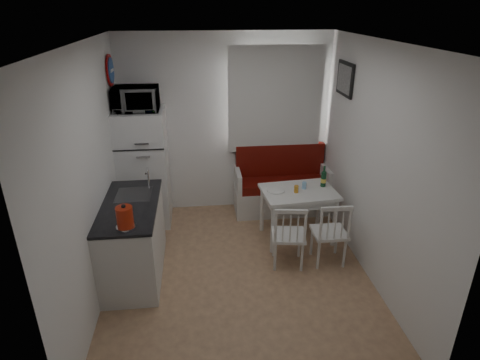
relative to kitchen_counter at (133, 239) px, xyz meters
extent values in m
cube|color=#966E4F|center=(1.20, -0.16, -0.46)|extent=(3.00, 3.50, 0.02)
cube|color=white|center=(1.20, -0.16, 2.14)|extent=(3.00, 3.50, 0.02)
cube|color=white|center=(1.20, 1.59, 0.84)|extent=(3.00, 0.02, 2.60)
cube|color=white|center=(1.20, -1.91, 0.84)|extent=(3.00, 0.02, 2.60)
cube|color=white|center=(-0.30, -0.16, 0.84)|extent=(0.02, 3.50, 2.60)
cube|color=white|center=(2.70, -0.16, 0.84)|extent=(0.02, 3.50, 2.60)
cube|color=silver|center=(1.90, 1.56, 1.17)|extent=(1.22, 0.06, 1.47)
cube|color=silver|center=(1.90, 1.49, 1.22)|extent=(1.35, 0.02, 1.50)
cube|color=silver|center=(0.00, -0.01, -0.03)|extent=(0.60, 1.30, 0.86)
cube|color=black|center=(0.00, -0.01, 0.43)|extent=(0.62, 1.32, 0.03)
cube|color=#99999E|center=(0.02, 0.24, 0.39)|extent=(0.40, 0.40, 0.10)
cylinder|color=silver|center=(0.18, 0.42, 0.57)|extent=(0.02, 0.02, 0.26)
cylinder|color=#184693|center=(-0.27, 1.29, 1.69)|extent=(0.03, 0.40, 0.40)
cube|color=black|center=(2.67, 0.94, 1.59)|extent=(0.04, 0.52, 0.42)
cube|color=silver|center=(2.01, 1.32, -0.26)|extent=(1.40, 0.54, 0.39)
cube|color=#620F09|center=(2.01, 1.32, 0.00)|extent=(1.34, 0.50, 0.13)
cube|color=#620F09|center=(2.01, 1.53, 0.30)|extent=(1.34, 0.11, 0.50)
cube|color=silver|center=(2.06, 0.54, 0.23)|extent=(1.00, 0.74, 0.04)
cube|color=silver|center=(2.06, 0.54, 0.16)|extent=(0.89, 0.64, 0.11)
cylinder|color=silver|center=(2.06, 0.54, -0.12)|extent=(0.06, 0.06, 0.67)
cube|color=silver|center=(1.81, -0.03, -0.06)|extent=(0.44, 0.42, 0.04)
cube|color=silver|center=(1.81, -0.20, 0.17)|extent=(0.37, 0.09, 0.41)
cube|color=silver|center=(2.31, -0.03, -0.05)|extent=(0.40, 0.38, 0.04)
cube|color=silver|center=(2.31, -0.20, 0.17)|extent=(0.38, 0.04, 0.41)
cube|color=white|center=(0.02, 1.24, 0.37)|extent=(0.66, 0.66, 1.65)
imported|color=white|center=(0.02, 1.19, 1.35)|extent=(0.57, 0.38, 0.31)
cylinder|color=#AE240D|center=(0.05, -0.54, 0.57)|extent=(0.19, 0.19, 0.26)
cylinder|color=orange|center=(2.01, 0.49, 0.30)|extent=(0.06, 0.06, 0.10)
cylinder|color=#91C8F7|center=(2.14, 0.59, 0.30)|extent=(0.06, 0.06, 0.09)
cylinder|color=white|center=(1.76, 0.56, 0.26)|extent=(0.23, 0.23, 0.02)
camera|label=1|loc=(0.79, -4.04, 2.48)|focal=30.00mm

